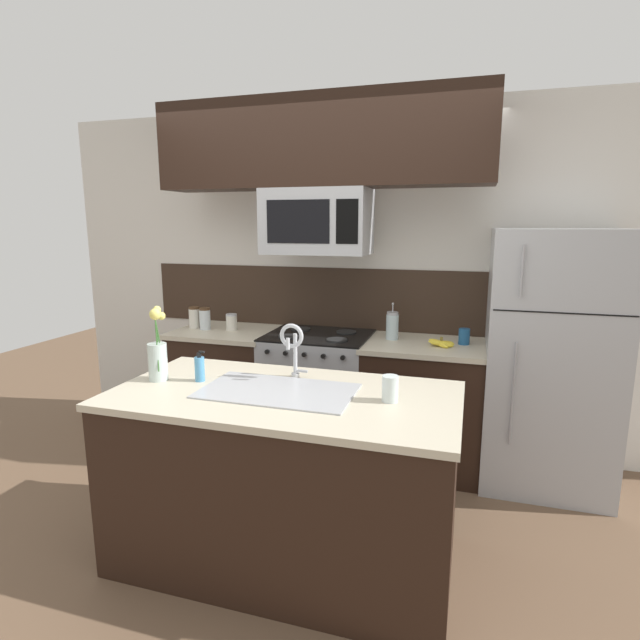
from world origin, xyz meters
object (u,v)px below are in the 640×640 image
Objects in this scene: drinking_glass at (390,389)px; stove_range at (318,393)px; storage_jar_tall at (194,317)px; storage_jar_medium at (205,319)px; flower_vase at (158,358)px; storage_jar_short at (232,322)px; sink_faucet at (293,343)px; dish_soap_bottle at (200,368)px; banana_bunch at (441,343)px; french_press at (392,326)px; microwave at (317,222)px; coffee_tin at (464,337)px; refrigerator at (549,360)px.

stove_range is at bearing 120.90° from drinking_glass.
storage_jar_medium is at bearing -11.47° from storage_jar_tall.
storage_jar_medium is 0.43× the size of flower_vase.
storage_jar_short is 0.41× the size of sink_faucet.
banana_bunch is at bearing 44.34° from dish_soap_bottle.
storage_jar_medium is at bearing 118.56° from dish_soap_bottle.
storage_jar_short is 0.77× the size of dish_soap_bottle.
storage_jar_tall reaches higher than drinking_glass.
drinking_glass is at bearing -81.53° from french_press.
sink_faucet is at bearing -126.43° from banana_bunch.
drinking_glass is at bearing -40.52° from storage_jar_short.
coffee_tin is (1.04, 0.07, -0.78)m from microwave.
banana_bunch is at bearing -173.40° from refrigerator.
sink_faucet reaches higher than storage_jar_short.
coffee_tin is (2.07, 0.06, -0.03)m from storage_jar_tall.
flower_vase is at bearing -139.27° from banana_bunch.
banana_bunch is 1.54× the size of drinking_glass.
microwave is at bearing -89.84° from stove_range.
flower_vase is (-0.50, -1.24, -0.71)m from microwave.
drinking_glass is (0.19, -1.28, -0.04)m from french_press.
stove_range is 7.33× the size of storage_jar_short.
dish_soap_bottle is at bearing -58.02° from storage_jar_tall.
banana_bunch is at bearing -18.72° from french_press.
stove_range is 0.55× the size of refrigerator.
coffee_tin is (0.50, -0.01, -0.04)m from french_press.
french_press is (0.54, 0.08, -0.73)m from microwave.
dish_soap_bottle reaches higher than drinking_glass.
stove_range is 1.16m from coffee_tin.
microwave is at bearing -171.49° from french_press.
storage_jar_medium reaches higher than storage_jar_short.
french_press reaches higher than coffee_tin.
dish_soap_bottle is (-1.87, -1.23, 0.13)m from refrigerator.
flower_vase is (-0.22, -0.05, 0.05)m from dish_soap_bottle.
microwave is 4.51× the size of dish_soap_bottle.
french_press is 1.68m from flower_vase.
microwave reaches higher than stove_range.
banana_bunch is (-0.69, -0.08, 0.08)m from refrigerator.
stove_range is 1.25× the size of microwave.
microwave is at bearing 121.34° from drinking_glass.
coffee_tin is 0.28× the size of flower_vase.
banana_bunch is at bearing 40.73° from flower_vase.
dish_soap_bottle is at bearing -136.39° from coffee_tin.
flower_vase reaches higher than french_press.
storage_jar_tall is 2.14m from drinking_glass.
banana_bunch is 1.73× the size of coffee_tin.
refrigerator is 13.70× the size of drinking_glass.
refrigerator is 1.06m from french_press.
banana_bunch is at bearing -143.01° from coffee_tin.
microwave is at bearing 0.52° from storage_jar_medium.
french_press reaches higher than banana_bunch.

